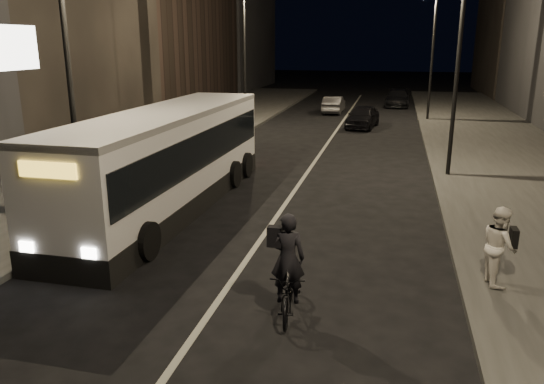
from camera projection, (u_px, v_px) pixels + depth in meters
The scene contains 13 objects.
ground at pixel (218, 302), 11.11m from camera, with size 180.00×180.00×0.00m, color black.
sidewalk_right at pixel (515, 168), 22.37m from camera, with size 7.00×70.00×0.16m, color #323330.
sidewalk_left at pixel (144, 150), 26.04m from camera, with size 7.00×70.00×0.16m, color #323330.
streetlight_right_mid at pixel (453, 38), 19.73m from camera, with size 1.20×0.44×8.12m.
streetlight_right_far at pixel (429, 39), 34.72m from camera, with size 1.20×0.44×8.12m.
streetlight_left_near at pixel (74, 37), 14.53m from camera, with size 1.20×0.44×8.12m.
streetlight_left_far at pixel (248, 39), 31.40m from camera, with size 1.20×0.44×8.12m.
city_bus at pixel (168, 156), 16.93m from camera, with size 2.92×11.85×3.18m.
cyclist_on_bicycle at pixel (289, 281), 10.39m from camera, with size 0.87×1.96×2.18m.
pedestrian_woman at pixel (499, 246), 11.38m from camera, with size 0.85×0.66×1.74m, color silver.
car_near at pixel (363, 117), 33.21m from camera, with size 1.65×4.09×1.39m, color black.
car_mid at pixel (334, 105), 39.95m from camera, with size 1.35×3.87×1.27m, color #333336.
car_far at pixel (398, 98), 44.09m from camera, with size 1.93×4.74×1.37m, color black.
Camera 1 is at (3.37, -9.53, 5.27)m, focal length 35.00 mm.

